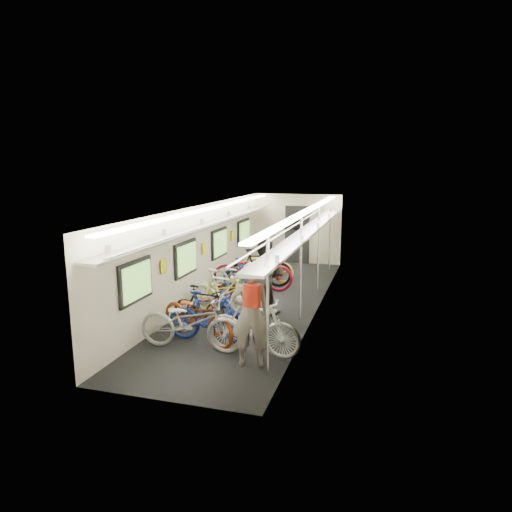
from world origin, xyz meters
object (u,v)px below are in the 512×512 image
Objects in this scene: passenger_near at (250,315)px; bicycle_0 at (191,322)px; bicycle_1 at (209,316)px; passenger_mid at (263,277)px; backpack at (252,296)px.

bicycle_0 is at bearing -32.17° from passenger_near.
passenger_mid is at bearing -20.36° from bicycle_1.
backpack is (0.07, -0.13, 0.37)m from passenger_near.
bicycle_1 is 1.42m from passenger_near.
passenger_mid is 4.56× the size of backpack.
passenger_mid reaches higher than bicycle_0.
backpack reaches higher than bicycle_1.
backpack is at bearing 101.65° from passenger_near.
passenger_near reaches higher than passenger_mid.
passenger_near is at bearing -131.20° from bicycle_1.
passenger_mid reaches higher than bicycle_1.
bicycle_1 is at bearing -53.25° from passenger_near.
backpack is at bearing 107.24° from passenger_mid.
passenger_near is (1.09, -0.81, 0.40)m from bicycle_1.
bicycle_1 is 1.68m from backpack.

